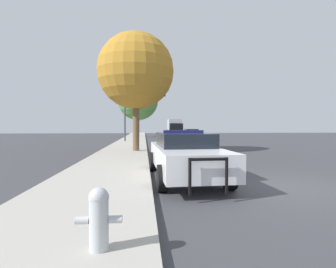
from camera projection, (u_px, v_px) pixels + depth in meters
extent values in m
plane|color=#3D3D42|center=(281.00, 186.00, 7.28)|extent=(110.00, 110.00, 0.00)
cube|color=#ADA89E|center=(94.00, 188.00, 6.81)|extent=(3.00, 110.00, 0.13)
cube|color=white|center=(185.00, 157.00, 8.31)|extent=(1.99, 5.20, 0.68)
cube|color=black|center=(183.00, 139.00, 8.55)|extent=(1.65, 2.73, 0.42)
cylinder|color=black|center=(230.00, 177.00, 6.86)|extent=(0.26, 0.71, 0.70)
cylinder|color=black|center=(162.00, 178.00, 6.63)|extent=(0.26, 0.71, 0.70)
cylinder|color=black|center=(200.00, 161.00, 10.02)|extent=(0.26, 0.71, 0.70)
cylinder|color=black|center=(153.00, 161.00, 9.79)|extent=(0.26, 0.71, 0.70)
cylinder|color=black|center=(227.00, 176.00, 5.70)|extent=(0.07, 0.07, 0.80)
cylinder|color=black|center=(190.00, 177.00, 5.60)|extent=(0.07, 0.07, 0.80)
cylinder|color=black|center=(208.00, 159.00, 5.64)|extent=(0.86, 0.10, 0.07)
cube|color=navy|center=(183.00, 132.00, 8.54)|extent=(1.31, 0.25, 0.09)
cube|color=navy|center=(213.00, 156.00, 8.43)|extent=(0.14, 3.70, 0.19)
cylinder|color=#B7BCC1|center=(99.00, 225.00, 3.26)|extent=(0.24, 0.24, 0.63)
sphere|color=#B7BCC1|center=(99.00, 197.00, 3.25)|extent=(0.25, 0.25, 0.25)
cylinder|color=#B7BCC1|center=(82.00, 220.00, 3.24)|extent=(0.17, 0.10, 0.10)
cylinder|color=#B7BCC1|center=(115.00, 219.00, 3.28)|extent=(0.17, 0.10, 0.10)
cylinder|color=#424247|center=(125.00, 113.00, 26.93)|extent=(0.16, 0.16, 5.68)
cylinder|color=#424247|center=(145.00, 88.00, 27.03)|extent=(4.05, 0.11, 0.11)
cube|color=black|center=(164.00, 92.00, 27.23)|extent=(0.30, 0.24, 0.90)
sphere|color=red|center=(164.00, 89.00, 27.09)|extent=(0.20, 0.20, 0.20)
sphere|color=orange|center=(164.00, 92.00, 27.10)|extent=(0.20, 0.20, 0.20)
sphere|color=green|center=(164.00, 95.00, 27.11)|extent=(0.20, 0.20, 0.20)
cube|color=navy|center=(191.00, 134.00, 33.11)|extent=(1.76, 4.44, 0.57)
cube|color=black|center=(191.00, 130.00, 33.32)|extent=(1.51, 2.31, 0.39)
cylinder|color=black|center=(200.00, 137.00, 31.84)|extent=(0.24, 0.69, 0.69)
cylinder|color=black|center=(186.00, 137.00, 31.67)|extent=(0.24, 0.69, 0.69)
cylinder|color=black|center=(196.00, 136.00, 34.57)|extent=(0.24, 0.69, 0.69)
cylinder|color=black|center=(183.00, 136.00, 34.41)|extent=(0.24, 0.69, 0.69)
cube|color=black|center=(176.00, 128.00, 46.84)|extent=(2.36, 1.96, 1.67)
cube|color=#B2B2B7|center=(174.00, 126.00, 50.25)|extent=(2.41, 4.98, 2.44)
cylinder|color=black|center=(182.00, 133.00, 47.14)|extent=(0.30, 0.99, 0.99)
cylinder|color=black|center=(170.00, 133.00, 46.97)|extent=(0.30, 0.99, 0.99)
cylinder|color=black|center=(179.00, 132.00, 51.30)|extent=(0.30, 0.99, 0.99)
cylinder|color=black|center=(168.00, 132.00, 51.12)|extent=(0.30, 0.99, 0.99)
cylinder|color=brown|center=(136.00, 121.00, 16.39)|extent=(0.41, 0.41, 3.67)
sphere|color=#B77F28|center=(136.00, 71.00, 16.30)|extent=(4.75, 4.75, 4.75)
cylinder|color=#4C3823|center=(138.00, 124.00, 40.53)|extent=(0.38, 0.38, 3.85)
sphere|color=#5B9947|center=(138.00, 100.00, 40.41)|extent=(6.23, 6.23, 6.23)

